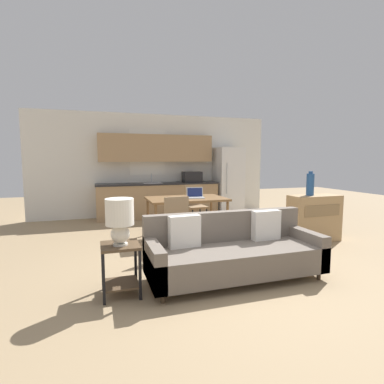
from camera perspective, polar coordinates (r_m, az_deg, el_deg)
name	(u,v)px	position (r m, az deg, el deg)	size (l,w,h in m)	color
ground_plane	(226,278)	(4.02, 6.50, -15.88)	(20.00, 20.00, 0.00)	#9E8460
wall_back	(155,165)	(8.17, -6.99, 5.10)	(6.40, 0.07, 2.70)	silver
kitchen_counter	(159,185)	(7.90, -6.38, 1.36)	(3.16, 0.65, 2.15)	tan
refrigerator	(228,181)	(8.41, 6.90, 2.15)	(0.69, 0.73, 1.83)	white
dining_table	(186,201)	(5.75, -1.09, -1.75)	(1.48, 0.94, 0.78)	brown
couch	(233,252)	(3.94, 7.74, -11.29)	(2.21, 0.80, 0.82)	#3D2D1E
side_table	(120,261)	(3.50, -13.46, -12.73)	(0.42, 0.42, 0.58)	brown
table_lamp	(120,218)	(3.34, -13.59, -4.76)	(0.31, 0.31, 0.51)	silver
credenza	(314,218)	(6.02, 22.21, -4.60)	(0.94, 0.42, 0.85)	tan
vase	(310,184)	(5.88, 21.59, 1.40)	(0.14, 0.14, 0.44)	#234C84
dining_chair_far_right	(195,204)	(6.73, 0.59, -2.21)	(0.46, 0.46, 0.93)	#997A56
dining_chair_near_left	(174,221)	(4.84, -3.43, -5.57)	(0.45, 0.45, 0.93)	#997A56
laptop	(195,195)	(5.74, 0.63, -0.62)	(0.36, 0.30, 0.20)	#B7BABC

